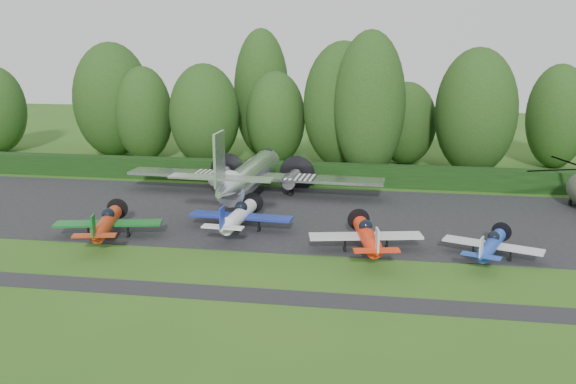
% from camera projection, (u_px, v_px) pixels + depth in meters
% --- Properties ---
extents(ground, '(160.00, 160.00, 0.00)m').
position_uv_depth(ground, '(248.00, 257.00, 41.60)').
color(ground, '#285818').
rests_on(ground, ground).
extents(apron, '(70.00, 18.00, 0.01)m').
position_uv_depth(apron, '(275.00, 215.00, 51.17)').
color(apron, black).
rests_on(apron, ground).
extents(taxiway_verge, '(70.00, 2.00, 0.00)m').
position_uv_depth(taxiway_verge, '(225.00, 294.00, 35.86)').
color(taxiway_verge, black).
rests_on(taxiway_verge, ground).
extents(hedgerow, '(90.00, 1.60, 2.00)m').
position_uv_depth(hedgerow, '(296.00, 183.00, 61.70)').
color(hedgerow, black).
rests_on(hedgerow, ground).
extents(transport_plane, '(23.08, 17.70, 7.40)m').
position_uv_depth(transport_plane, '(250.00, 175.00, 55.58)').
color(transport_plane, white).
rests_on(transport_plane, ground).
extents(light_plane_red, '(7.49, 7.87, 2.88)m').
position_uv_depth(light_plane_red, '(107.00, 223.00, 44.89)').
color(light_plane_red, '#A92F0F').
rests_on(light_plane_red, ground).
extents(light_plane_white, '(7.64, 8.03, 2.94)m').
position_uv_depth(light_plane_white, '(239.00, 216.00, 46.53)').
color(light_plane_white, silver).
rests_on(light_plane_white, ground).
extents(light_plane_orange, '(7.52, 7.91, 2.89)m').
position_uv_depth(light_plane_orange, '(367.00, 236.00, 42.09)').
color(light_plane_orange, red).
rests_on(light_plane_orange, ground).
extents(light_plane_blue, '(6.31, 6.63, 2.42)m').
position_uv_depth(light_plane_blue, '(491.00, 245.00, 40.92)').
color(light_plane_blue, '#1C40AB').
rests_on(light_plane_blue, ground).
extents(tree_1, '(6.49, 6.49, 8.97)m').
position_uv_depth(tree_1, '(406.00, 123.00, 69.40)').
color(tree_1, black).
rests_on(tree_1, ground).
extents(tree_2, '(6.43, 6.43, 10.97)m').
position_uv_depth(tree_2, '(558.00, 117.00, 67.25)').
color(tree_2, black).
rests_on(tree_2, ground).
extents(tree_3, '(6.35, 6.35, 10.51)m').
position_uv_depth(tree_3, '(144.00, 114.00, 71.09)').
color(tree_3, black).
rests_on(tree_3, ground).
extents(tree_4, '(6.41, 6.41, 10.09)m').
position_uv_depth(tree_4, '(276.00, 118.00, 69.26)').
color(tree_4, black).
rests_on(tree_4, ground).
extents(tree_5, '(7.56, 7.56, 10.92)m').
position_uv_depth(tree_5, '(204.00, 115.00, 68.87)').
color(tree_5, black).
rests_on(tree_5, ground).
extents(tree_6, '(8.28, 8.28, 13.30)m').
position_uv_depth(tree_6, '(343.00, 106.00, 66.67)').
color(tree_6, black).
rests_on(tree_6, ground).
extents(tree_7, '(8.79, 8.79, 13.05)m').
position_uv_depth(tree_7, '(112.00, 100.00, 73.22)').
color(tree_7, black).
rests_on(tree_7, ground).
extents(tree_9, '(8.09, 8.09, 12.73)m').
position_uv_depth(tree_9, '(476.00, 112.00, 63.81)').
color(tree_9, black).
rests_on(tree_9, ground).
extents(tree_10, '(6.28, 6.28, 14.53)m').
position_uv_depth(tree_10, '(262.00, 93.00, 73.20)').
color(tree_10, black).
rests_on(tree_10, ground).
extents(tree_11, '(6.97, 6.97, 14.41)m').
position_uv_depth(tree_11, '(370.00, 105.00, 62.60)').
color(tree_11, black).
rests_on(tree_11, ground).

